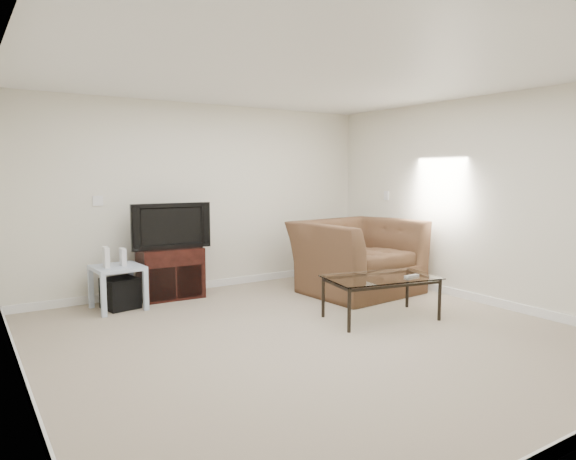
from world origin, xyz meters
TOP-DOWN VIEW (x-y plane):
  - floor at (0.00, 0.00)m, footprint 5.00×5.00m
  - ceiling at (0.00, 0.00)m, footprint 5.00×5.00m
  - wall_back at (0.00, 2.50)m, footprint 5.00×0.02m
  - wall_left at (-2.50, 0.00)m, footprint 0.02×5.00m
  - wall_right at (2.50, 0.00)m, footprint 0.02×5.00m
  - plate_back at (-1.40, 2.49)m, footprint 0.12×0.02m
  - plate_right_switch at (2.49, 1.60)m, footprint 0.02×0.09m
  - plate_right_outlet at (2.49, 1.30)m, footprint 0.02×0.08m
  - tv_stand at (-0.60, 2.28)m, footprint 0.79×0.57m
  - dvd_player at (-0.60, 2.24)m, footprint 0.46×0.34m
  - television at (-0.60, 2.25)m, footprint 0.93×0.24m
  - side_table at (-1.31, 2.05)m, footprint 0.57×0.57m
  - subwoofer at (-1.28, 2.07)m, footprint 0.42×0.42m
  - game_console at (-1.44, 2.02)m, footprint 0.07×0.17m
  - game_case at (-1.25, 2.03)m, footprint 0.06×0.15m
  - recliner at (1.60, 1.20)m, footprint 1.54×1.06m
  - coffee_table at (0.98, 0.09)m, footprint 1.29×0.88m
  - remote at (1.25, -0.10)m, footprint 0.19×0.06m

SIDE VIEW (x-z plane):
  - floor at x=0.00m, z-range 0.00..0.00m
  - subwoofer at x=-1.28m, z-range 0.00..0.36m
  - coffee_table at x=0.98m, z-range 0.00..0.46m
  - side_table at x=-1.31m, z-range 0.00..0.51m
  - plate_right_outlet at x=2.49m, z-range 0.24..0.36m
  - tv_stand at x=-0.60m, z-range 0.00..0.64m
  - remote at x=1.25m, z-range 0.47..0.49m
  - dvd_player at x=-0.60m, z-range 0.50..0.57m
  - game_case at x=-1.25m, z-range 0.51..0.72m
  - game_console at x=-1.44m, z-range 0.51..0.75m
  - recliner at x=1.60m, z-range 0.00..1.29m
  - television at x=-0.60m, z-range 0.64..1.21m
  - wall_back at x=0.00m, z-range 0.00..2.50m
  - wall_left at x=-2.50m, z-range 0.00..2.50m
  - wall_right at x=2.50m, z-range 0.00..2.50m
  - plate_back at x=-1.40m, z-range 1.19..1.31m
  - plate_right_switch at x=2.49m, z-range 1.19..1.31m
  - ceiling at x=0.00m, z-range 2.50..2.50m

